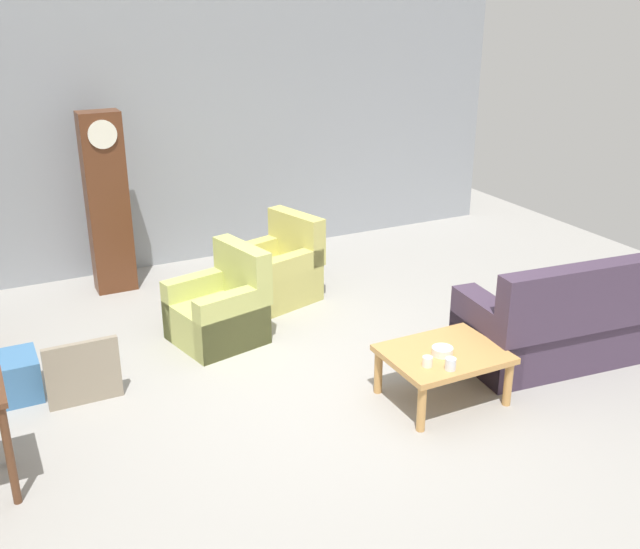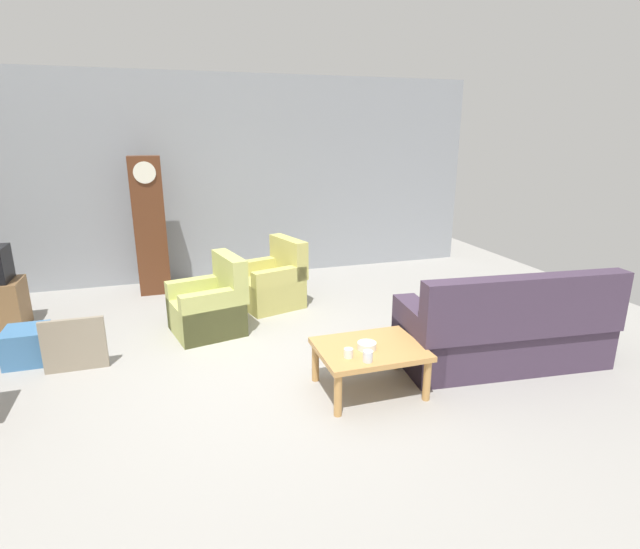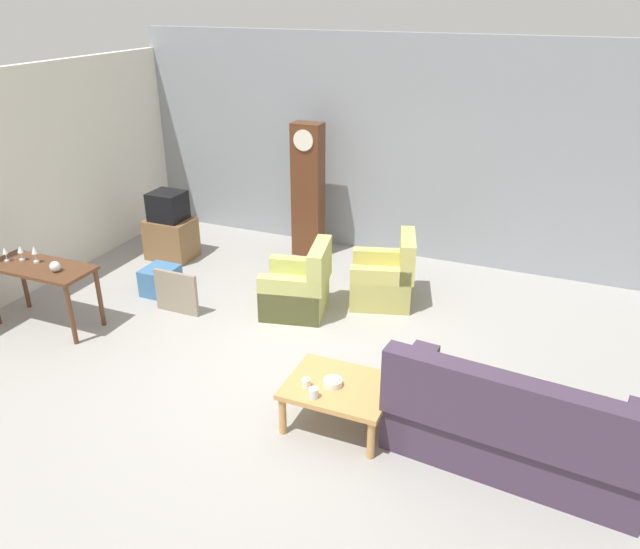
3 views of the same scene
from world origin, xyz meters
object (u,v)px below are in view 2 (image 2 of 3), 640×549
at_px(bowl_white_stacked, 367,346).
at_px(cup_blue_rimmed, 368,356).
at_px(armchair_olive_far, 272,284).
at_px(couch_floral, 505,332).
at_px(framed_picture_leaning, 74,345).
at_px(armchair_olive_near, 210,307).
at_px(coffee_table_wood, 370,353).
at_px(cup_white_porcelain, 348,353).
at_px(storage_box_blue, 27,345).
at_px(grandfather_clock, 150,226).

bearing_deg(bowl_white_stacked, cup_blue_rimmed, -111.02).
bearing_deg(armchair_olive_far, couch_floral, -52.85).
bearing_deg(armchair_olive_far, framed_picture_leaning, -150.48).
relative_size(couch_floral, armchair_olive_far, 2.24).
bearing_deg(couch_floral, armchair_olive_near, 147.21).
relative_size(couch_floral, armchair_olive_near, 2.32).
distance_m(couch_floral, cup_blue_rimmed, 1.71).
bearing_deg(cup_blue_rimmed, framed_picture_leaning, 148.79).
relative_size(cup_blue_rimmed, bowl_white_stacked, 0.56).
bearing_deg(coffee_table_wood, armchair_olive_near, 124.08).
distance_m(coffee_table_wood, cup_white_porcelain, 0.32).
bearing_deg(armchair_olive_near, couch_floral, -32.79).
bearing_deg(cup_blue_rimmed, coffee_table_wood, 63.40).
height_order(storage_box_blue, cup_blue_rimmed, cup_blue_rimmed).
bearing_deg(coffee_table_wood, framed_picture_leaning, 154.71).
distance_m(grandfather_clock, cup_white_porcelain, 4.17).
xyz_separation_m(armchair_olive_near, storage_box_blue, (-1.92, -0.25, -0.12)).
relative_size(coffee_table_wood, cup_white_porcelain, 11.77).
relative_size(armchair_olive_near, grandfather_clock, 0.47).
height_order(framed_picture_leaning, storage_box_blue, framed_picture_leaning).
xyz_separation_m(couch_floral, cup_blue_rimmed, (-1.67, -0.35, 0.13)).
xyz_separation_m(armchair_olive_far, cup_white_porcelain, (0.09, -2.72, 0.18)).
distance_m(coffee_table_wood, framed_picture_leaning, 2.96).
relative_size(armchair_olive_near, framed_picture_leaning, 1.56).
distance_m(storage_box_blue, bowl_white_stacked, 3.57).
bearing_deg(coffee_table_wood, cup_white_porcelain, -151.13).
height_order(armchair_olive_near, coffee_table_wood, armchair_olive_near).
height_order(armchair_olive_near, storage_box_blue, armchair_olive_near).
relative_size(armchair_olive_near, cup_white_porcelain, 11.48).
bearing_deg(bowl_white_stacked, cup_white_porcelain, -153.91).
bearing_deg(coffee_table_wood, storage_box_blue, 152.93).
relative_size(coffee_table_wood, grandfather_clock, 0.48).
xyz_separation_m(grandfather_clock, bowl_white_stacked, (1.87, -3.69, -0.54)).
xyz_separation_m(couch_floral, coffee_table_wood, (-1.54, -0.07, 0.02)).
distance_m(armchair_olive_near, armchair_olive_far, 1.15).
bearing_deg(storage_box_blue, framed_picture_leaning, -35.41).
bearing_deg(framed_picture_leaning, bowl_white_stacked, -26.38).
bearing_deg(cup_blue_rimmed, couch_floral, 11.66).
bearing_deg(coffee_table_wood, bowl_white_stacked, -140.03).
distance_m(couch_floral, cup_white_porcelain, 1.82).
xyz_separation_m(armchair_olive_near, grandfather_clock, (-0.64, 1.77, 0.71)).
xyz_separation_m(armchair_olive_far, cup_blue_rimmed, (0.22, -2.85, 0.18)).
bearing_deg(storage_box_blue, couch_floral, -18.26).
bearing_deg(bowl_white_stacked, armchair_olive_far, 96.83).
relative_size(cup_white_porcelain, cup_blue_rimmed, 0.84).
bearing_deg(couch_floral, armchair_olive_far, 127.15).
bearing_deg(bowl_white_stacked, framed_picture_leaning, 153.62).
height_order(armchair_olive_near, grandfather_clock, grandfather_clock).
bearing_deg(grandfather_clock, bowl_white_stacked, -63.13).
bearing_deg(cup_white_porcelain, cup_blue_rimmed, -44.68).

